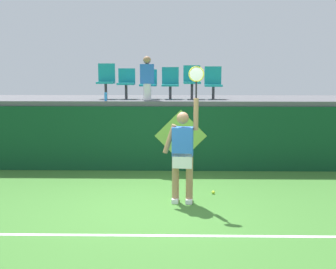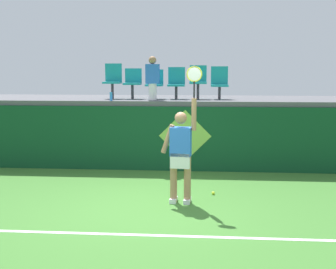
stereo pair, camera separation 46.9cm
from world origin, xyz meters
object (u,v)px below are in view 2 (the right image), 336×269
Objects in this scene: stadium_chair_0 at (113,79)px; stadium_chair_2 at (155,83)px; stadium_chair_3 at (176,82)px; stadium_chair_1 at (133,81)px; tennis_ball at (213,193)px; stadium_chair_4 at (198,80)px; spectator_0 at (153,77)px; water_bottle at (111,96)px; tennis_player at (181,152)px; stadium_chair_5 at (219,82)px.

stadium_chair_0 is 1.20× the size of stadium_chair_2.
stadium_chair_3 is (0.57, 0.01, 0.02)m from stadium_chair_2.
tennis_ball is at bearing -54.53° from stadium_chair_1.
tennis_ball is 0.08× the size of stadium_chair_4.
water_bottle is at bearing -162.33° from spectator_0.
water_bottle is at bearing -118.94° from stadium_chair_1.
tennis_player reaches higher than water_bottle.
stadium_chair_4 reaches higher than tennis_player.
spectator_0 reaches higher than stadium_chair_5.
stadium_chair_0 is (-0.11, 0.77, 0.41)m from water_bottle.
stadium_chair_3 is at bearing 26.19° from water_bottle.
water_bottle is 1.14m from spectator_0.
tennis_player is at bearing -94.73° from stadium_chair_4.
spectator_0 is (-1.13, -0.45, 0.07)m from stadium_chair_4.
stadium_chair_3 is 0.74m from spectator_0.
stadium_chair_1 is at bearing 112.67° from tennis_player.
stadium_chair_0 is 0.84× the size of spectator_0.
spectator_0 is (-1.69, -0.46, 0.12)m from stadium_chair_5.
stadium_chair_4 is (2.24, -0.01, -0.02)m from stadium_chair_0.
tennis_player is at bearing -73.98° from spectator_0.
stadium_chair_0 reaches higher than water_bottle.
stadium_chair_1 is at bearing -1.10° from stadium_chair_0.
stadium_chair_2 is at bearing -179.67° from stadium_chair_5.
tennis_player is 3.71m from stadium_chair_5.
tennis_player is 3.70m from stadium_chair_2.
tennis_player is at bearing -60.26° from stadium_chair_0.
stadium_chair_2 is (1.10, -0.01, -0.09)m from stadium_chair_0.
stadium_chair_0 reaches higher than stadium_chair_4.
spectator_0 is (-1.47, 2.43, 2.24)m from tennis_ball.
stadium_chair_3 reaches higher than tennis_player.
tennis_player is 3.63m from stadium_chair_3.
stadium_chair_5 reaches higher than stadium_chair_2.
spectator_0 is at bearing 17.67° from water_bottle.
stadium_chair_1 reaches higher than water_bottle.
stadium_chair_1 is 2.26m from stadium_chair_5.
stadium_chair_0 reaches higher than stadium_chair_1.
stadium_chair_5 is at bearing 76.28° from tennis_player.
water_bottle is at bearing -82.05° from stadium_chair_0.
spectator_0 is at bearing -90.00° from stadium_chair_2.
spectator_0 is at bearing 121.26° from tennis_ball.
stadium_chair_5 is (0.21, 2.88, 2.11)m from tennis_ball.
stadium_chair_5 is at bearing 0.02° from stadium_chair_0.
stadium_chair_5 is at bearing 0.28° from stadium_chair_1.
stadium_chair_3 is at bearing 179.67° from stadium_chair_4.
stadium_chair_4 is 1.03× the size of stadium_chair_5.
stadium_chair_1 is 0.96× the size of stadium_chair_3.
water_bottle is at bearing -142.48° from stadium_chair_2.
tennis_ball is at bearing -83.29° from stadium_chair_4.
tennis_ball is 0.31× the size of water_bottle.
stadium_chair_3 is 0.76× the size of spectator_0.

